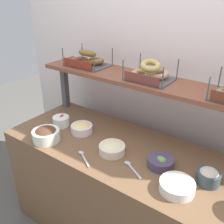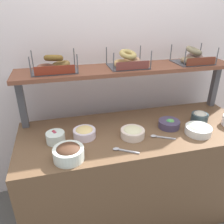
% 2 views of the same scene
% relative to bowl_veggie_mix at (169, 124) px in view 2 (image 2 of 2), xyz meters
% --- Properties ---
extents(ground_plane, '(8.00, 8.00, 0.00)m').
position_rel_bowl_veggie_mix_xyz_m(ground_plane, '(-0.26, 0.02, -0.88)').
color(ground_plane, '#595651').
extents(back_wall, '(3.01, 0.06, 2.40)m').
position_rel_bowl_veggie_mix_xyz_m(back_wall, '(-0.26, 0.57, 0.32)').
color(back_wall, white).
rests_on(back_wall, ground_plane).
extents(deli_counter, '(1.81, 0.70, 0.85)m').
position_rel_bowl_veggie_mix_xyz_m(deli_counter, '(-0.26, 0.02, -0.46)').
color(deli_counter, brown).
rests_on(deli_counter, ground_plane).
extents(shelf_riser_left, '(0.05, 0.05, 0.40)m').
position_rel_bowl_veggie_mix_xyz_m(shelf_riser_left, '(-1.10, 0.29, 0.17)').
color(shelf_riser_left, '#4C4C51').
rests_on(shelf_riser_left, deli_counter).
extents(shelf_riser_right, '(0.05, 0.05, 0.40)m').
position_rel_bowl_veggie_mix_xyz_m(shelf_riser_right, '(0.59, 0.29, 0.17)').
color(shelf_riser_right, '#4C4C51').
rests_on(shelf_riser_right, deli_counter).
extents(upper_shelf, '(1.77, 0.32, 0.03)m').
position_rel_bowl_veggie_mix_xyz_m(upper_shelf, '(-0.26, 0.29, 0.38)').
color(upper_shelf, brown).
rests_on(upper_shelf, shelf_riser_left).
extents(bowl_veggie_mix, '(0.17, 0.17, 0.07)m').
position_rel_bowl_veggie_mix_xyz_m(bowl_veggie_mix, '(0.00, 0.00, 0.00)').
color(bowl_veggie_mix, '#453B57').
rests_on(bowl_veggie_mix, deli_counter).
extents(bowl_potato_salad, '(0.18, 0.18, 0.07)m').
position_rel_bowl_veggie_mix_xyz_m(bowl_potato_salad, '(-0.33, -0.06, 0.01)').
color(bowl_potato_salad, beige).
rests_on(bowl_potato_salad, deli_counter).
extents(bowl_beet_salad, '(0.13, 0.13, 0.08)m').
position_rel_bowl_veggie_mix_xyz_m(bowl_beet_salad, '(-0.88, 0.01, 0.01)').
color(bowl_beet_salad, white).
rests_on(bowl_beet_salad, deli_counter).
extents(bowl_tuna_salad, '(0.14, 0.14, 0.09)m').
position_rel_bowl_veggie_mix_xyz_m(bowl_tuna_salad, '(0.28, 0.02, 0.01)').
color(bowl_tuna_salad, '#33444A').
rests_on(bowl_tuna_salad, deli_counter).
extents(bowl_egg_salad, '(0.16, 0.16, 0.08)m').
position_rel_bowl_veggie_mix_xyz_m(bowl_egg_salad, '(-0.67, 0.02, 0.01)').
color(bowl_egg_salad, white).
rests_on(bowl_egg_salad, deli_counter).
extents(bowl_chocolate_spread, '(0.20, 0.20, 0.10)m').
position_rel_bowl_veggie_mix_xyz_m(bowl_chocolate_spread, '(-0.80, -0.21, 0.02)').
color(bowl_chocolate_spread, white).
rests_on(bowl_chocolate_spread, deli_counter).
extents(bowl_scallion_spread, '(0.19, 0.19, 0.07)m').
position_rel_bowl_veggie_mix_xyz_m(bowl_scallion_spread, '(0.17, -0.14, 0.00)').
color(bowl_scallion_spread, white).
rests_on(bowl_scallion_spread, deli_counter).
extents(serving_spoon_near_plate, '(0.16, 0.10, 0.01)m').
position_rel_bowl_veggie_mix_xyz_m(serving_spoon_near_plate, '(-0.45, -0.21, -0.02)').
color(serving_spoon_near_plate, '#B7B7BC').
rests_on(serving_spoon_near_plate, deli_counter).
extents(serving_spoon_by_edge, '(0.17, 0.10, 0.01)m').
position_rel_bowl_veggie_mix_xyz_m(serving_spoon_by_edge, '(-0.14, -0.12, -0.02)').
color(serving_spoon_by_edge, '#B7B7BC').
rests_on(serving_spoon_by_edge, deli_counter).
extents(bagel_basket_cinnamon_raisin, '(0.33, 0.25, 0.14)m').
position_rel_bowl_veggie_mix_xyz_m(bagel_basket_cinnamon_raisin, '(-0.83, 0.30, 0.44)').
color(bagel_basket_cinnamon_raisin, '#4C4C51').
rests_on(bagel_basket_cinnamon_raisin, upper_shelf).
extents(bagel_basket_sesame, '(0.30, 0.26, 0.14)m').
position_rel_bowl_veggie_mix_xyz_m(bagel_basket_sesame, '(-0.26, 0.29, 0.45)').
color(bagel_basket_sesame, '#4C4C51').
rests_on(bagel_basket_sesame, upper_shelf).
extents(bagel_basket_poppy, '(0.30, 0.24, 0.14)m').
position_rel_bowl_veggie_mix_xyz_m(bagel_basket_poppy, '(0.31, 0.28, 0.45)').
color(bagel_basket_poppy, '#4C4C51').
rests_on(bagel_basket_poppy, upper_shelf).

